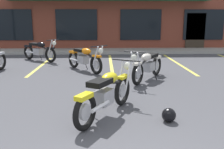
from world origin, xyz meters
TOP-DOWN VIEW (x-y plane):
  - ground_plane at (0.00, 3.80)m, footprint 80.00×80.00m
  - sidewalk_kerb at (0.00, 11.76)m, footprint 22.00×1.80m
  - brick_storefront_building at (0.00, 15.37)m, footprint 18.07×6.79m
  - painted_stall_lines at (-0.00, 8.16)m, footprint 11.20×4.80m
  - motorcycle_foreground_classic at (-0.24, 2.51)m, footprint 1.30×1.90m
  - motorcycle_black_cruiser at (1.03, 5.33)m, footprint 1.38×1.85m
  - motorcycle_silver_naked at (-3.10, 8.96)m, footprint 1.79×1.48m
  - motorcycle_blue_standard at (-0.98, 6.73)m, footprint 1.49×1.78m
  - helmet_on_pavement at (0.88, 2.17)m, footprint 0.26×0.26m

SIDE VIEW (x-z plane):
  - ground_plane at x=0.00m, z-range 0.00..0.00m
  - painted_stall_lines at x=0.00m, z-range 0.00..0.01m
  - sidewalk_kerb at x=0.00m, z-range 0.00..0.14m
  - helmet_on_pavement at x=0.88m, z-range 0.00..0.26m
  - motorcycle_foreground_classic at x=-0.24m, z-range -0.03..0.95m
  - motorcycle_black_cruiser at x=1.03m, z-range -0.03..0.95m
  - motorcycle_silver_naked at x=-3.10m, z-range -0.03..0.95m
  - motorcycle_blue_standard at x=-0.98m, z-range -0.03..0.95m
  - brick_storefront_building at x=0.00m, z-range 0.00..3.61m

